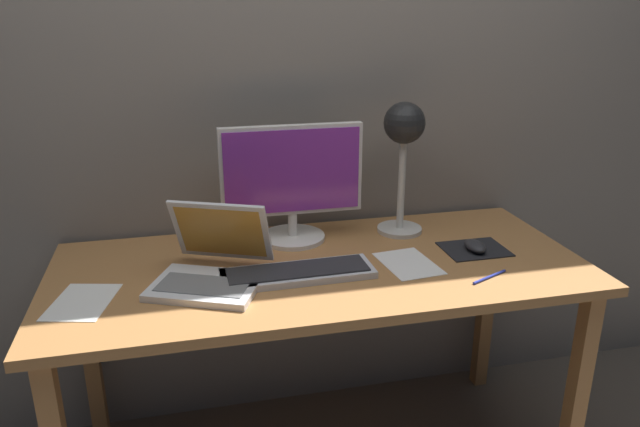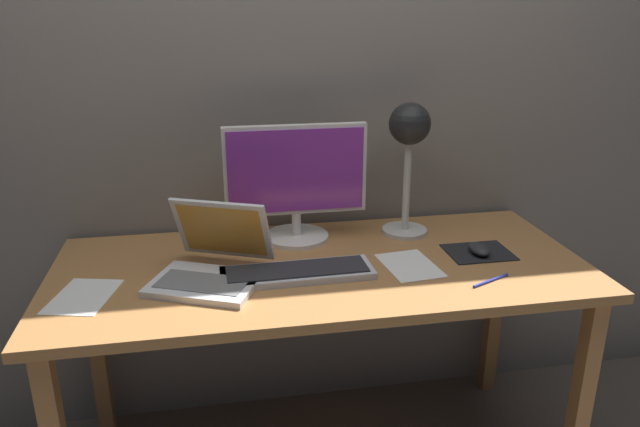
% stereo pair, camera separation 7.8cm
% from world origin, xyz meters
% --- Properties ---
extents(back_wall, '(4.80, 0.06, 2.60)m').
position_xyz_m(back_wall, '(0.00, 0.40, 1.30)').
color(back_wall, gray).
rests_on(back_wall, ground).
extents(desk, '(1.60, 0.70, 0.74)m').
position_xyz_m(desk, '(0.00, 0.00, 0.66)').
color(desk, '#A8703D').
rests_on(desk, ground).
extents(monitor, '(0.46, 0.21, 0.38)m').
position_xyz_m(monitor, '(-0.04, 0.21, 0.95)').
color(monitor, silver).
rests_on(monitor, desk).
extents(keyboard_main, '(0.44, 0.15, 0.03)m').
position_xyz_m(keyboard_main, '(-0.08, -0.07, 0.75)').
color(keyboard_main, silver).
rests_on(keyboard_main, desk).
extents(laptop, '(0.38, 0.39, 0.22)m').
position_xyz_m(laptop, '(-0.32, -0.03, 0.80)').
color(laptop, silver).
rests_on(laptop, desk).
extents(desk_lamp, '(0.15, 0.15, 0.45)m').
position_xyz_m(desk_lamp, '(0.33, 0.20, 1.06)').
color(desk_lamp, beige).
rests_on(desk_lamp, desk).
extents(mousepad, '(0.20, 0.16, 0.00)m').
position_xyz_m(mousepad, '(0.50, -0.01, 0.74)').
color(mousepad, black).
rests_on(mousepad, desk).
extents(mouse, '(0.06, 0.10, 0.03)m').
position_xyz_m(mouse, '(0.50, -0.02, 0.76)').
color(mouse, '#28282B').
rests_on(mouse, mousepad).
extents(paper_sheet_near_mouse, '(0.19, 0.24, 0.00)m').
position_xyz_m(paper_sheet_near_mouse, '(-0.67, -0.09, 0.74)').
color(paper_sheet_near_mouse, white).
rests_on(paper_sheet_near_mouse, desk).
extents(paper_sheet_by_keyboard, '(0.17, 0.22, 0.00)m').
position_xyz_m(paper_sheet_by_keyboard, '(0.26, -0.06, 0.74)').
color(paper_sheet_by_keyboard, white).
rests_on(paper_sheet_by_keyboard, desk).
extents(pen, '(0.13, 0.06, 0.01)m').
position_xyz_m(pen, '(0.45, -0.21, 0.74)').
color(pen, '#2633A5').
rests_on(pen, desk).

